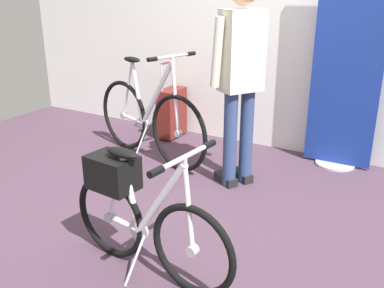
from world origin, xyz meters
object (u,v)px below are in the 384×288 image
folding_bike_foreground (138,210)px  rolling_suitcase (172,112)px  floor_banner_stand (346,74)px  visitor_near_wall (241,72)px  display_bike_left (149,120)px

folding_bike_foreground → rolling_suitcase: 2.39m
floor_banner_stand → folding_bike_foreground: 2.34m
visitor_near_wall → rolling_suitcase: size_ratio=2.00×
floor_banner_stand → display_bike_left: bearing=-155.2°
folding_bike_foreground → rolling_suitcase: rolling_suitcase is taller
visitor_near_wall → rolling_suitcase: visitor_near_wall is taller
display_bike_left → rolling_suitcase: display_bike_left is taller
display_bike_left → floor_banner_stand: bearing=24.8°
floor_banner_stand → rolling_suitcase: size_ratio=2.28×
floor_banner_stand → visitor_near_wall: size_ratio=1.14×
floor_banner_stand → display_bike_left: (-1.60, -0.74, -0.47)m
rolling_suitcase → visitor_near_wall: bearing=-33.4°
rolling_suitcase → folding_bike_foreground: bearing=-61.9°
floor_banner_stand → visitor_near_wall: 1.05m
rolling_suitcase → display_bike_left: bearing=-75.9°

